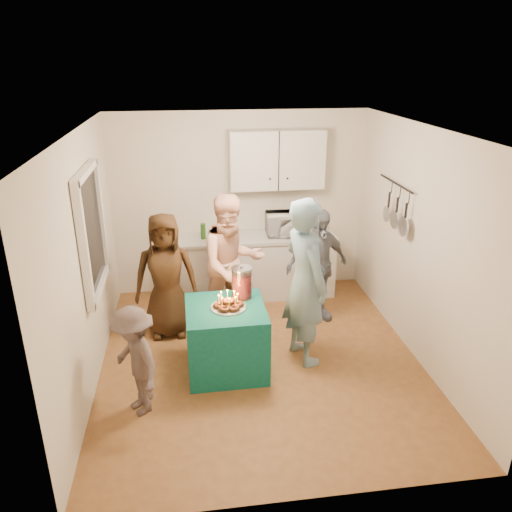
{
  "coord_description": "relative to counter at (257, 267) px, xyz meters",
  "views": [
    {
      "loc": [
        -0.73,
        -4.87,
        3.27
      ],
      "look_at": [
        0.0,
        0.35,
        1.15
      ],
      "focal_mm": 35.0,
      "sensor_mm": 36.0,
      "label": 1
    }
  ],
  "objects": [
    {
      "name": "pot_rack",
      "position": [
        1.52,
        -1.0,
        1.17
      ],
      "size": [
        0.12,
        1.0,
        0.6
      ],
      "primitive_type": "cube",
      "color": "black",
      "rests_on": "right_wall"
    },
    {
      "name": "counter",
      "position": [
        0.0,
        0.0,
        0.0
      ],
      "size": [
        2.2,
        0.58,
        0.86
      ],
      "primitive_type": "cube",
      "color": "white",
      "rests_on": "floor"
    },
    {
      "name": "man_birthday",
      "position": [
        0.3,
        -1.71,
        0.53
      ],
      "size": [
        0.65,
        0.81,
        1.92
      ],
      "primitive_type": "imported",
      "rotation": [
        0.0,
        0.0,
        1.87
      ],
      "color": "#789AAE",
      "rests_on": "floor"
    },
    {
      "name": "back_wall",
      "position": [
        -0.2,
        0.3,
        0.87
      ],
      "size": [
        3.6,
        3.6,
        0.0
      ],
      "primitive_type": "plane",
      "color": "silver",
      "rests_on": "floor"
    },
    {
      "name": "microwave",
      "position": [
        0.42,
        0.0,
        0.64
      ],
      "size": [
        0.57,
        0.4,
        0.31
      ],
      "primitive_type": "imported",
      "rotation": [
        0.0,
        0.0,
        -0.02
      ],
      "color": "white",
      "rests_on": "countertop"
    },
    {
      "name": "child_near_left",
      "position": [
        -1.51,
        -2.41,
        0.14
      ],
      "size": [
        0.73,
        0.84,
        1.13
      ],
      "primitive_type": "imported",
      "rotation": [
        0.0,
        0.0,
        -1.06
      ],
      "color": "#4C3E3D",
      "rests_on": "floor"
    },
    {
      "name": "woman_back_left",
      "position": [
        -1.25,
        -0.94,
        0.36
      ],
      "size": [
        0.77,
        0.51,
        1.57
      ],
      "primitive_type": "imported",
      "rotation": [
        0.0,
        0.0,
        0.01
      ],
      "color": "brown",
      "rests_on": "floor"
    },
    {
      "name": "left_wall",
      "position": [
        -2.0,
        -1.7,
        0.87
      ],
      "size": [
        4.0,
        4.0,
        0.0
      ],
      "primitive_type": "plane",
      "color": "silver",
      "rests_on": "floor"
    },
    {
      "name": "donut_cake",
      "position": [
        -0.56,
        -1.82,
        0.42
      ],
      "size": [
        0.38,
        0.38,
        0.18
      ],
      "primitive_type": null,
      "color": "#381C0C",
      "rests_on": "party_table"
    },
    {
      "name": "upper_cabinet",
      "position": [
        0.3,
        0.15,
        1.52
      ],
      "size": [
        1.3,
        0.3,
        0.8
      ],
      "primitive_type": "cube",
      "color": "white",
      "rests_on": "back_wall"
    },
    {
      "name": "party_table",
      "position": [
        -0.6,
        -1.81,
        -0.05
      ],
      "size": [
        0.86,
        0.86,
        0.76
      ],
      "primitive_type": "cube",
      "rotation": [
        0.0,
        0.0,
        0.01
      ],
      "color": "#0E5E52",
      "rests_on": "floor"
    },
    {
      "name": "countertop",
      "position": [
        0.0,
        -0.0,
        0.46
      ],
      "size": [
        2.24,
        0.62,
        0.05
      ],
      "primitive_type": "cube",
      "color": "beige",
      "rests_on": "counter"
    },
    {
      "name": "woman_back_right",
      "position": [
        0.66,
        -0.83,
        0.33
      ],
      "size": [
        0.96,
        0.63,
        1.52
      ],
      "primitive_type": "imported",
      "rotation": [
        0.0,
        0.0,
        0.31
      ],
      "color": "black",
      "rests_on": "floor"
    },
    {
      "name": "right_wall",
      "position": [
        1.6,
        -1.7,
        0.87
      ],
      "size": [
        4.0,
        4.0,
        0.0
      ],
      "primitive_type": "plane",
      "color": "silver",
      "rests_on": "floor"
    },
    {
      "name": "ceiling",
      "position": [
        -0.2,
        -1.7,
        2.17
      ],
      "size": [
        4.0,
        4.0,
        0.0
      ],
      "primitive_type": "plane",
      "color": "white",
      "rests_on": "floor"
    },
    {
      "name": "floor",
      "position": [
        -0.2,
        -1.7,
        -0.43
      ],
      "size": [
        4.0,
        4.0,
        0.0
      ],
      "primitive_type": "plane",
      "color": "brown",
      "rests_on": "ground"
    },
    {
      "name": "window_night",
      "position": [
        -1.97,
        -1.4,
        1.12
      ],
      "size": [
        0.04,
        1.0,
        1.2
      ],
      "primitive_type": "cube",
      "color": "black",
      "rests_on": "left_wall"
    },
    {
      "name": "woman_back_center",
      "position": [
        -0.44,
        -0.92,
        0.45
      ],
      "size": [
        1.01,
        0.89,
        1.76
      ],
      "primitive_type": "imported",
      "rotation": [
        0.0,
        0.0,
        0.29
      ],
      "color": "#EB907A",
      "rests_on": "floor"
    },
    {
      "name": "punch_jar",
      "position": [
        -0.39,
        -1.59,
        0.5
      ],
      "size": [
        0.22,
        0.22,
        0.34
      ],
      "primitive_type": "cylinder",
      "color": "#B20E1A",
      "rests_on": "party_table"
    }
  ]
}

